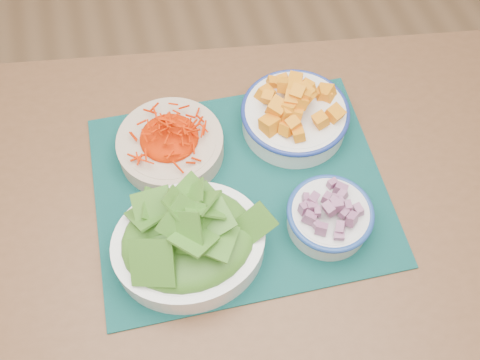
# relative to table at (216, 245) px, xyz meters

# --- Properties ---
(ground) EXTENTS (4.00, 4.00, 0.00)m
(ground) POSITION_rel_table_xyz_m (0.27, -0.13, -0.66)
(ground) COLOR #AC7D53
(ground) RESTS_ON ground
(table) EXTENTS (1.40, 1.05, 0.75)m
(table) POSITION_rel_table_xyz_m (0.00, 0.00, 0.00)
(table) COLOR brown
(table) RESTS_ON ground
(placemat) EXTENTS (0.55, 0.46, 0.00)m
(placemat) POSITION_rel_table_xyz_m (0.06, 0.06, 0.09)
(placemat) COLOR #072D2C
(placemat) RESTS_ON table
(carrot_bowl) EXTENTS (0.25, 0.25, 0.08)m
(carrot_bowl) POSITION_rel_table_xyz_m (-0.04, 0.17, 0.13)
(carrot_bowl) COLOR beige
(carrot_bowl) RESTS_ON placemat
(squash_bowl) EXTENTS (0.26, 0.26, 0.10)m
(squash_bowl) POSITION_rel_table_xyz_m (0.20, 0.17, 0.14)
(squash_bowl) COLOR white
(squash_bowl) RESTS_ON placemat
(lettuce_bowl) EXTENTS (0.26, 0.22, 0.12)m
(lettuce_bowl) POSITION_rel_table_xyz_m (-0.05, -0.04, 0.15)
(lettuce_bowl) COLOR white
(lettuce_bowl) RESTS_ON placemat
(onion_bowl) EXTENTS (0.15, 0.15, 0.08)m
(onion_bowl) POSITION_rel_table_xyz_m (0.19, -0.05, 0.13)
(onion_bowl) COLOR silver
(onion_bowl) RESTS_ON placemat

